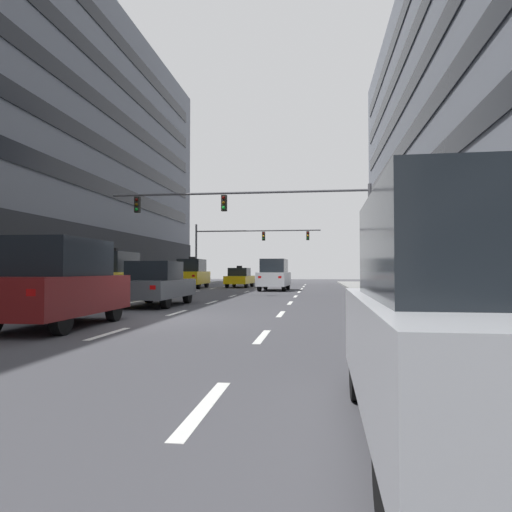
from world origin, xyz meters
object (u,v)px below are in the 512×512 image
(car_driving_2, at_px, (156,284))
(car_parked_0, at_px, (472,320))
(traffic_signal_0, at_px, (266,212))
(pedestrian_1, at_px, (460,279))
(car_driving_0, at_px, (274,275))
(taxi_driving_1, at_px, (240,278))
(pedestrian_0, at_px, (432,278))
(taxi_driving_4, at_px, (192,274))
(taxi_driving_5, at_px, (112,276))
(traffic_signal_1, at_px, (242,241))
(car_driving_3, at_px, (59,283))

(car_driving_2, distance_m, car_parked_0, 15.49)
(car_driving_2, relative_size, traffic_signal_0, 0.34)
(car_driving_2, distance_m, pedestrian_1, 11.21)
(car_driving_0, xyz_separation_m, traffic_signal_0, (0.31, -7.96, 3.33))
(taxi_driving_1, bearing_deg, pedestrian_0, -57.93)
(traffic_signal_0, height_order, pedestrian_0, traffic_signal_0)
(pedestrian_1, bearing_deg, car_driving_0, 118.49)
(taxi_driving_4, bearing_deg, car_parked_0, -70.85)
(car_driving_0, distance_m, traffic_signal_0, 8.63)
(car_parked_0, bearing_deg, pedestrian_1, 74.02)
(car_parked_0, distance_m, pedestrian_0, 16.33)
(pedestrian_0, bearing_deg, taxi_driving_4, 133.39)
(car_driving_2, bearing_deg, pedestrian_0, 12.20)
(car_driving_0, height_order, pedestrian_0, car_driving_0)
(traffic_signal_0, bearing_deg, taxi_driving_4, 121.97)
(taxi_driving_5, bearing_deg, car_driving_2, -44.76)
(car_driving_2, bearing_deg, pedestrian_1, -1.82)
(taxi_driving_1, distance_m, taxi_driving_4, 4.09)
(taxi_driving_4, relative_size, traffic_signal_1, 0.39)
(taxi_driving_4, xyz_separation_m, traffic_signal_1, (2.49, 8.96, 3.10))
(car_parked_0, xyz_separation_m, traffic_signal_1, (-8.28, 39.99, 3.22))
(pedestrian_0, bearing_deg, pedestrian_1, -83.17)
(taxi_driving_4, bearing_deg, car_driving_2, -79.05)
(taxi_driving_1, xyz_separation_m, traffic_signal_0, (3.63, -13.51, 3.62))
(taxi_driving_1, xyz_separation_m, traffic_signal_1, (-0.87, 6.66, 3.44))
(taxi_driving_1, distance_m, traffic_signal_1, 7.54)
(car_driving_2, height_order, car_parked_0, car_parked_0)
(taxi_driving_5, xyz_separation_m, traffic_signal_1, (2.46, 23.07, 3.09))
(taxi_driving_4, height_order, pedestrian_1, taxi_driving_4)
(taxi_driving_1, relative_size, car_driving_3, 0.95)
(traffic_signal_0, xyz_separation_m, pedestrian_1, (7.58, -6.57, -3.30))
(traffic_signal_0, distance_m, traffic_signal_1, 20.66)
(traffic_signal_1, bearing_deg, pedestrian_0, -63.94)
(car_driving_0, bearing_deg, car_parked_0, -81.62)
(car_driving_3, height_order, pedestrian_1, car_driving_3)
(taxi_driving_1, relative_size, traffic_signal_1, 0.35)
(taxi_driving_1, bearing_deg, car_driving_2, -89.97)
(traffic_signal_1, bearing_deg, car_driving_0, -71.05)
(taxi_driving_1, height_order, car_driving_3, car_driving_3)
(taxi_driving_4, relative_size, taxi_driving_5, 1.00)
(pedestrian_0, bearing_deg, car_parked_0, -102.27)
(taxi_driving_1, distance_m, car_parked_0, 34.15)
(car_driving_0, xyz_separation_m, car_driving_2, (-3.31, -14.18, -0.22))
(taxi_driving_4, distance_m, traffic_signal_1, 9.81)
(taxi_driving_5, distance_m, car_parked_0, 20.05)
(car_driving_3, bearing_deg, taxi_driving_4, 97.89)
(taxi_driving_4, xyz_separation_m, pedestrian_0, (14.24, -15.07, -0.06))
(taxi_driving_5, bearing_deg, car_driving_3, -71.81)
(pedestrian_1, bearing_deg, taxi_driving_5, 165.83)
(pedestrian_0, bearing_deg, car_driving_0, 122.60)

